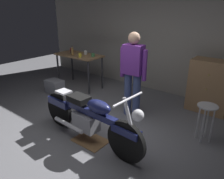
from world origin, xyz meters
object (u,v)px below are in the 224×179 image
(motorcycle, at_px, (88,117))
(person_standing, at_px, (133,72))
(storage_bin, at_px, (55,87))
(mug_white_ceramic, at_px, (85,53))
(mug_black_matte, at_px, (72,51))
(mug_yellow_tall, at_px, (80,55))
(mug_red_diner, at_px, (71,50))
(wooden_dresser, at_px, (210,86))
(mug_green_speckled, at_px, (93,55))
(bottle, at_px, (72,51))
(shop_stool, at_px, (207,113))

(motorcycle, bearing_deg, person_standing, 91.39)
(storage_bin, xyz_separation_m, mug_white_ceramic, (0.31, 0.85, 0.78))
(motorcycle, bearing_deg, mug_black_matte, 145.41)
(motorcycle, distance_m, mug_white_ceramic, 2.69)
(mug_black_matte, distance_m, mug_yellow_tall, 0.63)
(mug_red_diner, bearing_deg, mug_white_ceramic, -2.14)
(mug_white_ceramic, bearing_deg, storage_bin, -110.00)
(wooden_dresser, distance_m, mug_white_ceramic, 3.13)
(mug_white_ceramic, bearing_deg, mug_green_speckled, -12.92)
(mug_red_diner, height_order, mug_green_speckled, mug_red_diner)
(mug_black_matte, xyz_separation_m, mug_green_speckled, (0.78, -0.00, -0.00))
(mug_red_diner, xyz_separation_m, bottle, (0.37, -0.29, 0.05))
(mug_yellow_tall, xyz_separation_m, mug_green_speckled, (0.21, 0.25, -0.01))
(shop_stool, distance_m, mug_green_speckled, 3.10)
(mug_black_matte, height_order, bottle, bottle)
(storage_bin, distance_m, mug_black_matte, 1.10)
(mug_white_ceramic, distance_m, mug_red_diner, 0.58)
(mug_red_diner, bearing_deg, wooden_dresser, 7.83)
(person_standing, height_order, bottle, person_standing)
(mug_red_diner, relative_size, mug_yellow_tall, 1.02)
(mug_black_matte, bearing_deg, motorcycle, -37.49)
(storage_bin, bearing_deg, mug_yellow_tall, 49.87)
(person_standing, bearing_deg, mug_red_diner, -18.36)
(mug_white_ceramic, bearing_deg, mug_red_diner, 177.86)
(wooden_dresser, distance_m, mug_yellow_tall, 3.07)
(motorcycle, xyz_separation_m, bottle, (-2.09, 1.59, 0.55))
(person_standing, distance_m, mug_yellow_tall, 1.81)
(storage_bin, bearing_deg, mug_red_diner, 107.14)
(wooden_dresser, height_order, bottle, bottle)
(mug_black_matte, bearing_deg, mug_red_diner, 144.87)
(mug_red_diner, xyz_separation_m, mug_yellow_tall, (0.71, -0.35, 0.01))
(motorcycle, xyz_separation_m, mug_red_diner, (-2.46, 1.88, 0.50))
(shop_stool, relative_size, mug_black_matte, 5.54)
(mug_red_diner, relative_size, mug_green_speckled, 0.97)
(person_standing, relative_size, mug_green_speckled, 14.55)
(shop_stool, xyz_separation_m, mug_black_matte, (-3.79, 0.59, 0.45))
(mug_yellow_tall, bearing_deg, motorcycle, -41.19)
(mug_yellow_tall, bearing_deg, mug_green_speckled, 49.38)
(mug_green_speckled, bearing_deg, storage_bin, -130.29)
(shop_stool, bearing_deg, storage_bin, -177.20)
(mug_red_diner, relative_size, mug_black_matte, 0.96)
(storage_bin, xyz_separation_m, mug_yellow_tall, (0.44, 0.52, 0.78))
(storage_bin, relative_size, mug_black_matte, 3.81)
(person_standing, height_order, mug_red_diner, person_standing)
(person_standing, relative_size, mug_black_matte, 14.45)
(shop_stool, relative_size, mug_yellow_tall, 5.90)
(mug_white_ceramic, xyz_separation_m, bottle, (-0.21, -0.27, 0.05))
(motorcycle, height_order, mug_green_speckled, motorcycle)
(shop_stool, relative_size, mug_red_diner, 5.78)
(motorcycle, xyz_separation_m, mug_white_ceramic, (-1.88, 1.85, 0.50))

